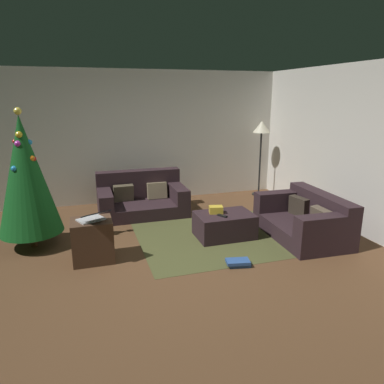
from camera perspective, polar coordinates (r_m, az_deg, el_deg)
The scene contains 14 objects.
ground_plane at distance 4.71m, azimuth -3.41°, elevation -11.56°, with size 6.40×6.40×0.00m, color brown.
rear_partition at distance 7.34m, azimuth -9.67°, elevation 8.60°, with size 6.40×0.12×2.60m, color silver.
corner_partition at distance 5.87m, azimuth 27.73°, elevation 5.46°, with size 0.12×6.40×2.60m, color silver.
couch_left at distance 6.68m, azimuth -8.09°, elevation -0.96°, with size 1.57×0.98×0.75m.
couch_right at distance 5.79m, azimuth 17.72°, elevation -4.18°, with size 0.97×1.55×0.67m.
ottoman at distance 5.54m, azimuth 5.17°, elevation -5.28°, with size 0.86×0.59×0.37m, color #2D1E23.
gift_box at distance 5.48m, azimuth 3.84°, elevation -2.83°, with size 0.20×0.15×0.11m, color gold.
tv_remote at distance 5.35m, azimuth 4.85°, elevation -3.79°, with size 0.05×0.16×0.02m, color black.
christmas_tree at distance 5.43m, azimuth -24.95°, elevation 2.40°, with size 0.87×0.87×1.96m.
side_table at distance 4.90m, azimuth -15.55°, elevation -7.43°, with size 0.52×0.44×0.56m, color #4C3323.
laptop at distance 4.73m, azimuth -15.51°, elevation -3.91°, with size 0.45×0.48×0.17m.
book_stack at distance 4.71m, azimuth 7.42°, elevation -11.11°, with size 0.34×0.23×0.08m.
corner_lamp at distance 7.75m, azimuth 11.00°, elevation 9.28°, with size 0.36×0.36×1.59m.
area_rug at distance 5.61m, azimuth 5.12°, elevation -7.03°, with size 2.60×2.00×0.01m, color #4A4B28.
Camera 1 is at (-1.00, -4.08, 2.12)m, focal length 33.52 mm.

